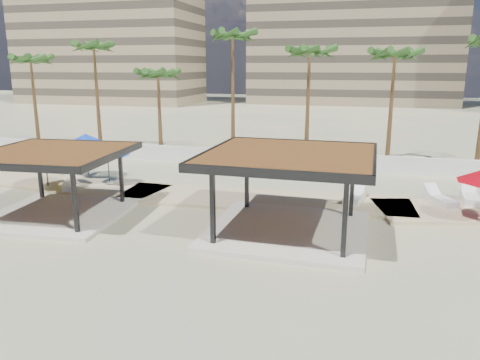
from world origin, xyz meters
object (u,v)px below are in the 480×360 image
object	(u,v)px
lounger_a	(70,185)
lounger_b	(355,196)
pavilion_central	(289,185)
pavilion_west	(55,177)
lounger_d	(470,197)
lounger_c	(440,200)
umbrella_a	(86,140)

from	to	relation	value
lounger_a	lounger_b	bearing A→B (deg)	-112.43
lounger_a	lounger_b	world-z (taller)	lounger_b
pavilion_central	lounger_b	size ratio (longest dim) A/B	2.93
pavilion_west	lounger_d	xyz separation A→B (m)	(20.08, 7.46, -1.58)
pavilion_central	lounger_c	size ratio (longest dim) A/B	3.10
lounger_b	lounger_d	world-z (taller)	lounger_b
lounger_b	lounger_d	distance (m)	6.11
umbrella_a	lounger_a	distance (m)	3.79
lounger_c	lounger_d	distance (m)	1.81
umbrella_a	lounger_b	size ratio (longest dim) A/B	1.48
pavilion_west	lounger_b	size ratio (longest dim) A/B	2.82
umbrella_a	lounger_d	bearing A→B (deg)	0.13
lounger_d	lounger_b	bearing A→B (deg)	106.25
lounger_c	umbrella_a	bearing A→B (deg)	62.83
pavilion_west	lounger_d	bearing A→B (deg)	15.56
pavilion_central	lounger_c	distance (m)	9.45
pavilion_central	lounger_d	world-z (taller)	pavilion_central
umbrella_a	lounger_b	distance (m)	17.33
pavilion_central	pavilion_west	bearing A→B (deg)	-175.59
umbrella_a	lounger_d	xyz separation A→B (m)	(23.10, 0.05, -2.18)
lounger_a	pavilion_central	bearing A→B (deg)	-133.51
lounger_c	lounger_d	size ratio (longest dim) A/B	0.99
pavilion_west	lounger_a	distance (m)	5.24
pavilion_central	lounger_a	size ratio (longest dim) A/B	3.44
lounger_a	lounger_b	distance (m)	16.56
pavilion_west	pavilion_central	bearing A→B (deg)	-1.50
umbrella_a	lounger_a	xyz separation A→B (m)	(0.67, -3.01, -2.21)
lounger_c	lounger_d	xyz separation A→B (m)	(1.61, 0.84, 0.01)
lounger_d	pavilion_west	bearing A→B (deg)	113.54
pavilion_central	lounger_a	xyz separation A→B (m)	(-13.70, 3.74, -1.81)
lounger_a	lounger_d	bearing A→B (deg)	-110.46
lounger_a	lounger_b	xyz separation A→B (m)	(16.47, 1.68, 0.03)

